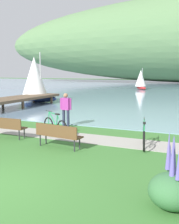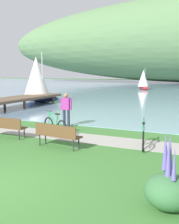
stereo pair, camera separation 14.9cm
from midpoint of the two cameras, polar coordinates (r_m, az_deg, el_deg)
name	(u,v)px [view 2 (the right image)]	position (r m, az deg, el deg)	size (l,w,h in m)	color
shoreline_path	(85,138)	(11.28, -0.59, -5.55)	(60.00, 1.50, 0.01)	#A39E93
park_bench_near_camera	(57,134)	(9.83, -6.42, -4.62)	(1.84, 0.67, 0.88)	brown
park_bench_further_along	(5,125)	(11.80, -17.06, -2.74)	(1.81, 0.51, 0.88)	brown
bicycle_leaning_near_bench	(143,137)	(10.05, 11.76, -5.18)	(0.46, 1.74, 1.01)	black
bicycle_beside_path	(55,126)	(11.94, -6.94, -2.90)	(1.64, 0.79, 1.01)	black
person_at_shoreline	(66,108)	(13.39, -4.65, 0.88)	(0.61, 0.24, 1.71)	#282D47
echium_bush_beside_closest	(168,189)	(5.83, 17.11, -15.32)	(0.97, 0.97, 1.55)	#386B3D
sailboat_nearest_to_shore	(143,79)	(43.20, 11.46, 6.79)	(2.59, 2.73, 3.34)	#B22323
sailboat_mid_bay	(37,79)	(25.13, -10.92, 6.94)	(3.81, 2.29, 4.46)	navy
pier_dock	(14,99)	(21.26, -15.51, 2.62)	(2.40, 10.00, 0.80)	brown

